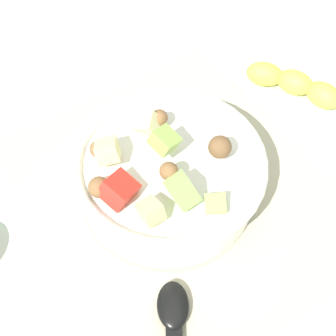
# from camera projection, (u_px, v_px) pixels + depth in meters

# --- Properties ---
(ground_plane) EXTENTS (2.40, 2.40, 0.00)m
(ground_plane) POSITION_uv_depth(u_px,v_px,m) (179.00, 194.00, 0.66)
(ground_plane) COLOR silver
(placemat) EXTENTS (0.42, 0.36, 0.01)m
(placemat) POSITION_uv_depth(u_px,v_px,m) (179.00, 193.00, 0.66)
(placemat) COLOR #BCB299
(placemat) RESTS_ON ground_plane
(salad_bowl) EXTENTS (0.24, 0.24, 0.11)m
(salad_bowl) POSITION_uv_depth(u_px,v_px,m) (167.00, 173.00, 0.62)
(salad_bowl) COLOR white
(salad_bowl) RESTS_ON placemat
(banana_whole) EXTENTS (0.15, 0.10, 0.04)m
(banana_whole) POSITION_uv_depth(u_px,v_px,m) (294.00, 84.00, 0.75)
(banana_whole) COLOR yellow
(banana_whole) RESTS_ON ground_plane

